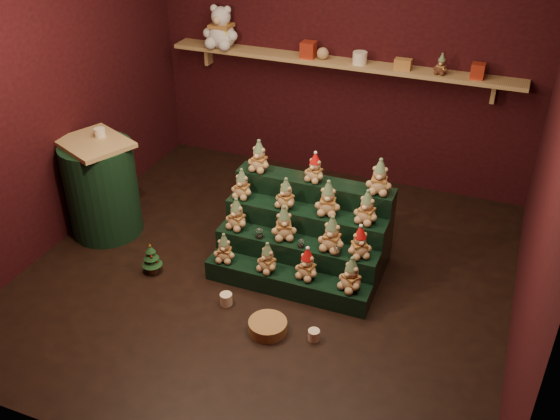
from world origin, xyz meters
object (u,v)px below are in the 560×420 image
at_px(wicker_basket, 268,326).
at_px(brown_bear, 441,64).
at_px(snow_globe_b, 301,243).
at_px(mug_left, 226,299).
at_px(snow_globe_a, 259,233).
at_px(white_bear, 221,21).
at_px(riser_tier_front, 287,282).
at_px(mug_right, 314,335).
at_px(snow_globe_c, 337,250).
at_px(side_table, 102,188).
at_px(mini_christmas_tree, 151,258).

bearing_deg(wicker_basket, brown_bear, 73.91).
bearing_deg(snow_globe_b, mug_left, -132.60).
xyz_separation_m(mug_left, wicker_basket, (0.43, -0.17, -0.00)).
bearing_deg(brown_bear, snow_globe_b, -101.71).
height_order(snow_globe_a, white_bear, white_bear).
bearing_deg(riser_tier_front, mug_right, -49.46).
bearing_deg(snow_globe_a, snow_globe_b, -0.00).
bearing_deg(wicker_basket, snow_globe_c, 63.72).
bearing_deg(wicker_basket, white_bear, 121.65).
xyz_separation_m(snow_globe_c, wicker_basket, (-0.33, -0.67, -0.36)).
bearing_deg(snow_globe_c, wicker_basket, -116.28).
distance_m(side_table, mini_christmas_tree, 0.91).
height_order(snow_globe_a, brown_bear, brown_bear).
xyz_separation_m(mug_right, wicker_basket, (-0.36, -0.04, 0.00)).
distance_m(snow_globe_b, mini_christmas_tree, 1.31).
bearing_deg(mini_christmas_tree, riser_tier_front, 8.86).
bearing_deg(side_table, mini_christmas_tree, -5.04).
relative_size(mini_christmas_tree, wicker_basket, 1.01).
distance_m(mug_left, brown_bear, 2.95).
distance_m(mini_christmas_tree, brown_bear, 3.19).
relative_size(riser_tier_front, white_bear, 2.56).
bearing_deg(mug_left, brown_bear, 63.68).
bearing_deg(mini_christmas_tree, snow_globe_a, 21.63).
distance_m(riser_tier_front, side_table, 1.97).
xyz_separation_m(riser_tier_front, snow_globe_c, (0.37, 0.16, 0.31)).
xyz_separation_m(riser_tier_front, white_bear, (-1.51, 2.00, 1.50)).
bearing_deg(mug_left, mug_right, -9.24).
relative_size(snow_globe_b, mini_christmas_tree, 0.26).
height_order(riser_tier_front, snow_globe_a, snow_globe_a).
relative_size(mug_left, brown_bear, 0.52).
bearing_deg(mini_christmas_tree, mug_right, -10.20).
bearing_deg(mug_left, riser_tier_front, 40.63).
relative_size(side_table, wicker_basket, 3.16).
height_order(riser_tier_front, brown_bear, brown_bear).
bearing_deg(white_bear, riser_tier_front, -52.59).
bearing_deg(wicker_basket, mug_right, 6.42).
distance_m(mug_right, wicker_basket, 0.36).
height_order(mug_right, white_bear, white_bear).
height_order(mug_left, mug_right, mug_left).
bearing_deg(snow_globe_a, white_bear, 122.99).
xyz_separation_m(mini_christmas_tree, mug_right, (1.57, -0.28, -0.10)).
xyz_separation_m(side_table, wicker_basket, (1.96, -0.74, -0.42)).
bearing_deg(mug_right, snow_globe_c, 92.65).
height_order(snow_globe_a, mug_left, snow_globe_a).
bearing_deg(snow_globe_a, riser_tier_front, -27.29).
distance_m(snow_globe_a, side_table, 1.61).
height_order(snow_globe_c, mug_left, snow_globe_c).
distance_m(riser_tier_front, mini_christmas_tree, 1.19).
distance_m(snow_globe_b, mug_right, 0.79).
height_order(mini_christmas_tree, brown_bear, brown_bear).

